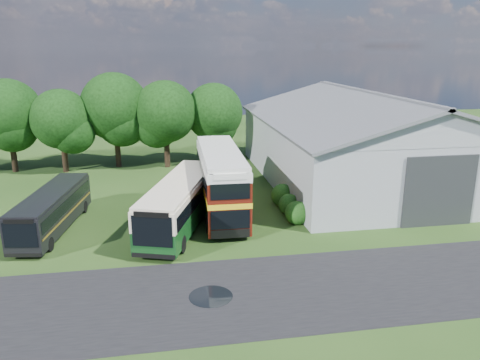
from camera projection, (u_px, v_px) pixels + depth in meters
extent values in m
plane|color=#1A3611|center=(231.00, 267.00, 26.40)|extent=(120.00, 120.00, 0.00)
cube|color=black|center=(298.00, 289.00, 24.05)|extent=(60.00, 8.00, 0.02)
cylinder|color=black|center=(211.00, 297.00, 23.31)|extent=(2.20, 2.20, 0.01)
cube|color=gray|center=(365.00, 150.00, 43.25)|extent=(18.00, 24.00, 5.50)
cube|color=#2D3033|center=(439.00, 191.00, 31.88)|extent=(5.20, 0.18, 5.00)
cylinder|color=black|center=(14.00, 155.00, 46.18)|extent=(0.56, 0.56, 3.42)
sphere|color=black|center=(8.00, 112.00, 45.03)|extent=(6.46, 6.46, 6.46)
cylinder|color=black|center=(65.00, 157.00, 46.10)|extent=(0.56, 0.56, 3.06)
sphere|color=black|center=(61.00, 119.00, 45.07)|extent=(5.78, 5.78, 5.78)
cylinder|color=black|center=(118.00, 149.00, 48.08)|extent=(0.56, 0.56, 3.60)
sphere|color=black|center=(115.00, 107.00, 46.87)|extent=(6.80, 6.80, 6.80)
cylinder|color=black|center=(167.00, 151.00, 47.99)|extent=(0.56, 0.56, 3.31)
sphere|color=black|center=(165.00, 112.00, 46.88)|extent=(6.26, 6.26, 6.26)
cylinder|color=black|center=(214.00, 148.00, 49.59)|extent=(0.56, 0.56, 3.17)
sphere|color=black|center=(214.00, 112.00, 48.52)|extent=(5.98, 5.98, 5.98)
sphere|color=#194714|center=(297.00, 223.00, 33.00)|extent=(1.70, 1.70, 1.70)
sphere|color=#194714|center=(289.00, 214.00, 34.89)|extent=(1.60, 1.60, 1.60)
sphere|color=#194714|center=(282.00, 205.00, 36.79)|extent=(1.80, 1.80, 1.80)
cube|color=#103E16|center=(180.00, 202.00, 31.98)|extent=(6.33, 12.14, 2.95)
cube|color=#4D130B|center=(221.00, 180.00, 34.32)|extent=(3.16, 11.33, 4.51)
cube|color=black|center=(52.00, 209.00, 31.41)|extent=(3.76, 10.05, 2.44)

